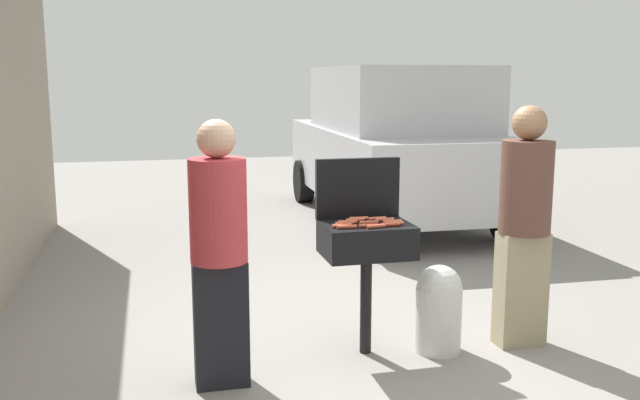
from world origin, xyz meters
name	(u,v)px	position (x,y,z in m)	size (l,w,h in m)	color
ground_plane	(353,352)	(0.00, 0.00, 0.00)	(24.00, 24.00, 0.00)	gray
bbq_grill	(367,244)	(0.08, -0.03, 0.77)	(0.60, 0.44, 0.91)	black
grill_lid_open	(358,188)	(0.08, 0.19, 1.12)	(0.60, 0.05, 0.42)	black
hot_dog_0	(342,226)	(-0.11, -0.10, 0.93)	(0.03, 0.03, 0.13)	#C6593D
hot_dog_1	(384,220)	(0.22, 0.02, 0.93)	(0.03, 0.03, 0.13)	#C6593D
hot_dog_2	(376,226)	(0.10, -0.17, 0.93)	(0.03, 0.03, 0.13)	#B74C33
hot_dog_3	(377,219)	(0.18, 0.07, 0.93)	(0.03, 0.03, 0.13)	#C6593D
hot_dog_4	(345,223)	(-0.08, -0.03, 0.93)	(0.03, 0.03, 0.13)	#B74C33
hot_dog_5	(347,222)	(-0.05, 0.00, 0.93)	(0.03, 0.03, 0.13)	#B74C33
hot_dog_6	(369,223)	(0.09, -0.05, 0.93)	(0.03, 0.03, 0.13)	#B74C33
hot_dog_7	(368,226)	(0.05, -0.14, 0.93)	(0.03, 0.03, 0.13)	#AD4228
hot_dog_8	(390,225)	(0.20, -0.14, 0.93)	(0.03, 0.03, 0.13)	#AD4228
hot_dog_9	(392,222)	(0.25, -0.05, 0.93)	(0.03, 0.03, 0.13)	#C6593D
hot_dog_10	(355,220)	(0.02, 0.06, 0.93)	(0.03, 0.03, 0.13)	#C6593D
hot_dog_11	(347,227)	(-0.09, -0.14, 0.93)	(0.03, 0.03, 0.13)	#B74C33
hot_dog_12	(394,223)	(0.24, -0.11, 0.93)	(0.03, 0.03, 0.13)	#C6593D
hot_dog_13	(359,218)	(0.06, 0.10, 0.93)	(0.03, 0.03, 0.13)	#C6593D
propane_tank	(439,307)	(0.58, -0.12, 0.32)	(0.32, 0.32, 0.62)	silver
person_left	(219,245)	(-0.94, -0.31, 0.90)	(0.35, 0.35, 1.65)	black
person_right	(525,218)	(1.19, -0.14, 0.92)	(0.36, 0.36, 1.70)	gray
parked_minivan	(394,143)	(1.81, 4.26, 1.03)	(2.10, 4.44, 2.02)	#B7B7BC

